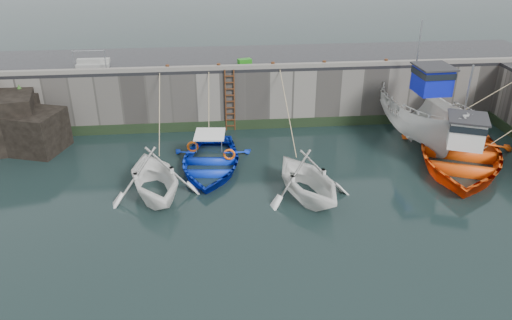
{
  "coord_description": "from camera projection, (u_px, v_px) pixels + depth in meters",
  "views": [
    {
      "loc": [
        -3.01,
        -13.91,
        10.08
      ],
      "look_at": [
        -1.27,
        3.9,
        1.2
      ],
      "focal_mm": 35.0,
      "sensor_mm": 36.0,
      "label": 1
    }
  ],
  "objects": [
    {
      "name": "boat_near_blacktrim_rope",
      "position": [
        288.0,
        146.0,
        24.06
      ],
      "size": [
        0.04,
        5.29,
        3.1
      ],
      "primitive_type": null,
      "color": "tan",
      "rests_on": "ground"
    },
    {
      "name": "ladder",
      "position": [
        230.0,
        101.0,
        25.1
      ],
      "size": [
        0.51,
        0.08,
        3.2
      ],
      "color": "#3F1E0F",
      "rests_on": "ground"
    },
    {
      "name": "kerb_back",
      "position": [
        269.0,
        66.0,
        24.74
      ],
      "size": [
        30.0,
        0.3,
        0.2
      ],
      "primitive_type": "cube",
      "color": "slate",
      "rests_on": "road_back"
    },
    {
      "name": "bollard_e",
      "position": [
        386.0,
        62.0,
        25.33
      ],
      "size": [
        0.18,
        0.18,
        0.28
      ],
      "primitive_type": "cylinder",
      "color": "#3F1E0F",
      "rests_on": "road_back"
    },
    {
      "name": "railing",
      "position": [
        93.0,
        63.0,
        24.91
      ],
      "size": [
        1.6,
        1.05,
        1.0
      ],
      "color": "#A5A8AD",
      "rests_on": "road_back"
    },
    {
      "name": "ground",
      "position": [
        304.0,
        240.0,
        17.14
      ],
      "size": [
        120.0,
        120.0,
        0.0
      ],
      "primitive_type": "plane",
      "color": "black",
      "rests_on": "ground"
    },
    {
      "name": "rock_outcrop",
      "position": [
        1.0,
        121.0,
        23.58
      ],
      "size": [
        5.85,
        4.24,
        3.41
      ],
      "color": "black",
      "rests_on": "ground"
    },
    {
      "name": "bollard_a",
      "position": [
        167.0,
        68.0,
        24.37
      ],
      "size": [
        0.18,
        0.18,
        0.28
      ],
      "primitive_type": "cylinder",
      "color": "#3F1E0F",
      "rests_on": "road_back"
    },
    {
      "name": "bollard_d",
      "position": [
        324.0,
        63.0,
        25.05
      ],
      "size": [
        0.18,
        0.18,
        0.28
      ],
      "primitive_type": "cylinder",
      "color": "#3F1E0F",
      "rests_on": "road_back"
    },
    {
      "name": "boat_near_blue_rope",
      "position": [
        209.0,
        137.0,
        25.0
      ],
      "size": [
        0.04,
        3.13,
        3.1
      ],
      "primitive_type": null,
      "color": "tan",
      "rests_on": "ground"
    },
    {
      "name": "quay_back",
      "position": [
        264.0,
        86.0,
        27.62
      ],
      "size": [
        30.0,
        5.0,
        3.0
      ],
      "primitive_type": "cube",
      "color": "slate",
      "rests_on": "ground"
    },
    {
      "name": "boat_near_white",
      "position": [
        156.0,
        195.0,
        19.88
      ],
      "size": [
        4.79,
        5.2,
        2.29
      ],
      "primitive_type": "imported",
      "rotation": [
        0.0,
        0.0,
        0.28
      ],
      "color": "white",
      "rests_on": "ground"
    },
    {
      "name": "boat_far_orange",
      "position": [
        460.0,
        154.0,
        22.11
      ],
      "size": [
        7.8,
        8.93,
        4.54
      ],
      "rotation": [
        0.0,
        0.0,
        -0.4
      ],
      "color": "#FD4F0D",
      "rests_on": "ground"
    },
    {
      "name": "fish_crate",
      "position": [
        245.0,
        62.0,
        25.16
      ],
      "size": [
        0.74,
        0.54,
        0.33
      ],
      "primitive_type": "cube",
      "rotation": [
        0.0,
        0.0,
        0.29
      ],
      "color": "#1F7916",
      "rests_on": "road_back"
    },
    {
      "name": "boat_near_white_rope",
      "position": [
        163.0,
        148.0,
        23.85
      ],
      "size": [
        0.04,
        4.69,
        3.1
      ],
      "primitive_type": null,
      "color": "tan",
      "rests_on": "ground"
    },
    {
      "name": "algae_back",
      "position": [
        269.0,
        124.0,
        25.91
      ],
      "size": [
        30.0,
        0.08,
        0.5
      ],
      "primitive_type": "cube",
      "color": "black",
      "rests_on": "ground"
    },
    {
      "name": "boat_far_white",
      "position": [
        421.0,
        115.0,
        24.33
      ],
      "size": [
        3.2,
        7.7,
        5.93
      ],
      "rotation": [
        0.0,
        0.0,
        0.05
      ],
      "color": "silver",
      "rests_on": "ground"
    },
    {
      "name": "road_back",
      "position": [
        264.0,
        58.0,
        26.91
      ],
      "size": [
        30.0,
        5.0,
        0.16
      ],
      "primitive_type": "cube",
      "color": "black",
      "rests_on": "quay_back"
    },
    {
      "name": "bollard_b",
      "position": [
        219.0,
        66.0,
        24.59
      ],
      "size": [
        0.18,
        0.18,
        0.28
      ],
      "primitive_type": "cylinder",
      "color": "#3F1E0F",
      "rests_on": "road_back"
    },
    {
      "name": "boat_near_blue",
      "position": [
        210.0,
        168.0,
        22.0
      ],
      "size": [
        4.31,
        5.68,
        1.1
      ],
      "primitive_type": "imported",
      "rotation": [
        0.0,
        0.0,
        -0.1
      ],
      "color": "#0D30CD",
      "rests_on": "ground"
    },
    {
      "name": "boat_near_blacktrim",
      "position": [
        307.0,
        196.0,
        19.78
      ],
      "size": [
        4.79,
        5.16,
        2.22
      ],
      "primitive_type": "imported",
      "rotation": [
        0.0,
        0.0,
        0.32
      ],
      "color": "white",
      "rests_on": "ground"
    },
    {
      "name": "bollard_c",
      "position": [
        273.0,
        65.0,
        24.83
      ],
      "size": [
        0.18,
        0.18,
        0.28
      ],
      "primitive_type": "cylinder",
      "color": "#3F1E0F",
      "rests_on": "road_back"
    }
  ]
}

